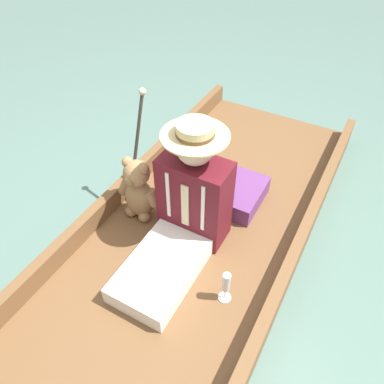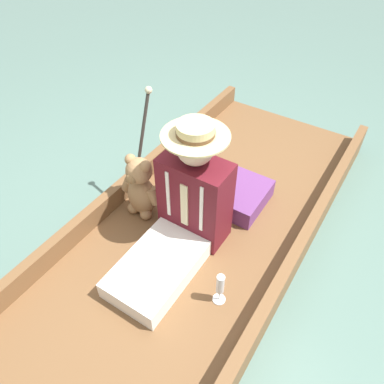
{
  "view_description": "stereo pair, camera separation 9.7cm",
  "coord_description": "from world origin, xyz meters",
  "views": [
    {
      "loc": [
        -0.68,
        1.18,
        1.83
      ],
      "look_at": [
        0.02,
        -0.08,
        0.46
      ],
      "focal_mm": 35.0,
      "sensor_mm": 36.0,
      "label": 1
    },
    {
      "loc": [
        -0.76,
        1.13,
        1.83
      ],
      "look_at": [
        0.02,
        -0.08,
        0.46
      ],
      "focal_mm": 35.0,
      "sensor_mm": 36.0,
      "label": 2
    }
  ],
  "objects": [
    {
      "name": "seated_person",
      "position": [
        0.02,
        -0.01,
        0.38
      ],
      "size": [
        0.38,
        0.81,
        0.75
      ],
      "rotation": [
        0.0,
        0.0,
        -0.12
      ],
      "color": "white",
      "rests_on": "punt_boat"
    },
    {
      "name": "ground_plane",
      "position": [
        0.0,
        0.0,
        0.0
      ],
      "size": [
        16.0,
        16.0,
        0.0
      ],
      "primitive_type": "plane",
      "color": "slate"
    },
    {
      "name": "teddy_bear",
      "position": [
        0.38,
        -0.07,
        0.32
      ],
      "size": [
        0.3,
        0.18,
        0.43
      ],
      "color": "#9E754C",
      "rests_on": "punt_boat"
    },
    {
      "name": "walking_cane",
      "position": [
        0.5,
        -0.27,
        0.53
      ],
      "size": [
        0.04,
        0.28,
        0.7
      ],
      "color": "#2D2823",
      "rests_on": "punt_boat"
    },
    {
      "name": "wine_glass",
      "position": [
        -0.33,
        0.21,
        0.24
      ],
      "size": [
        0.07,
        0.07,
        0.2
      ],
      "color": "silver",
      "rests_on": "punt_boat"
    },
    {
      "name": "punt_boat",
      "position": [
        0.0,
        0.0,
        0.07
      ],
      "size": [
        1.19,
        3.18,
        0.25
      ],
      "color": "brown",
      "rests_on": "ground_plane"
    },
    {
      "name": "seat_cushion",
      "position": [
        0.01,
        -0.47,
        0.18
      ],
      "size": [
        0.53,
        0.37,
        0.12
      ],
      "color": "#6B3875",
      "rests_on": "punt_boat"
    }
  ]
}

